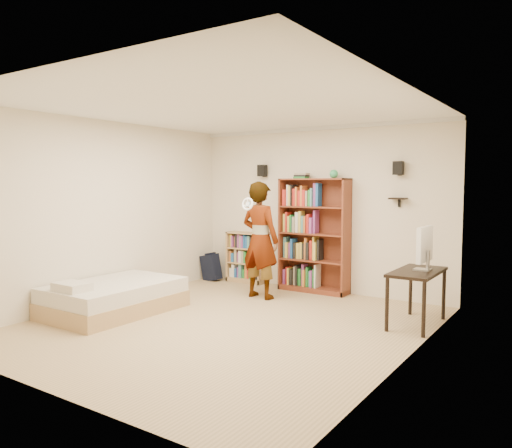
{
  "coord_description": "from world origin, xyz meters",
  "views": [
    {
      "loc": [
        3.72,
        -4.92,
        1.76
      ],
      "look_at": [
        0.02,
        0.6,
        1.23
      ],
      "focal_mm": 35.0,
      "sensor_mm": 36.0,
      "label": 1
    }
  ],
  "objects_px": {
    "computer_desk": "(417,298)",
    "person": "(260,240)",
    "tall_bookshelf": "(314,235)",
    "low_bookshelf": "(246,257)",
    "daybed": "(114,294)"
  },
  "relations": [
    {
      "from": "tall_bookshelf",
      "to": "person",
      "type": "xyz_separation_m",
      "value": [
        -0.49,
        -0.86,
        -0.03
      ]
    },
    {
      "from": "low_bookshelf",
      "to": "person",
      "type": "distance_m",
      "value": 1.34
    },
    {
      "from": "daybed",
      "to": "person",
      "type": "height_order",
      "value": "person"
    },
    {
      "from": "computer_desk",
      "to": "person",
      "type": "xyz_separation_m",
      "value": [
        -2.46,
        0.18,
        0.56
      ]
    },
    {
      "from": "low_bookshelf",
      "to": "person",
      "type": "relative_size",
      "value": 0.5
    },
    {
      "from": "tall_bookshelf",
      "to": "daybed",
      "type": "relative_size",
      "value": 1.04
    },
    {
      "from": "person",
      "to": "computer_desk",
      "type": "bearing_deg",
      "value": -178.84
    },
    {
      "from": "tall_bookshelf",
      "to": "low_bookshelf",
      "type": "height_order",
      "value": "tall_bookshelf"
    },
    {
      "from": "computer_desk",
      "to": "daybed",
      "type": "distance_m",
      "value": 4.0
    },
    {
      "from": "computer_desk",
      "to": "daybed",
      "type": "relative_size",
      "value": 0.57
    },
    {
      "from": "daybed",
      "to": "person",
      "type": "bearing_deg",
      "value": 58.01
    },
    {
      "from": "person",
      "to": "tall_bookshelf",
      "type": "bearing_deg",
      "value": -114.28
    },
    {
      "from": "tall_bookshelf",
      "to": "low_bookshelf",
      "type": "bearing_deg",
      "value": 178.52
    },
    {
      "from": "tall_bookshelf",
      "to": "computer_desk",
      "type": "distance_m",
      "value": 2.3
    },
    {
      "from": "low_bookshelf",
      "to": "daybed",
      "type": "bearing_deg",
      "value": -95.69
    }
  ]
}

